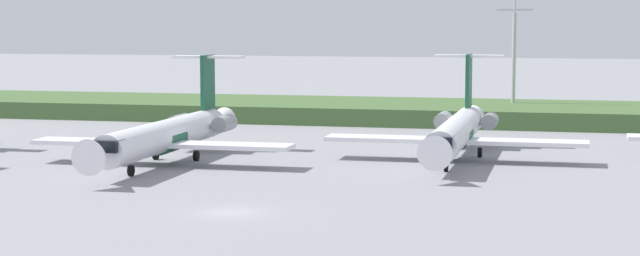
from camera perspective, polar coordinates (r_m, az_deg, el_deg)
The scene contains 5 objects.
ground_plane at distance 97.47m, azimuth 0.71°, elevation -1.45°, with size 500.00×500.00×0.00m, color gray.
grass_berm at distance 131.61m, azimuth 4.06°, elevation 0.90°, with size 320.00×20.00×2.09m, color #426033.
regional_jet_third at distance 92.66m, azimuth -8.15°, elevation -0.31°, with size 22.81×31.00×9.00m.
regional_jet_fourth at distance 94.96m, azimuth 7.35°, elevation -0.15°, with size 22.81×31.00×9.00m.
antenna_mast at distance 133.24m, azimuth 10.36°, elevation 4.15°, with size 4.40×0.50×20.70m.
Camera 1 is at (21.18, -64.33, 12.42)m, focal length 59.68 mm.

